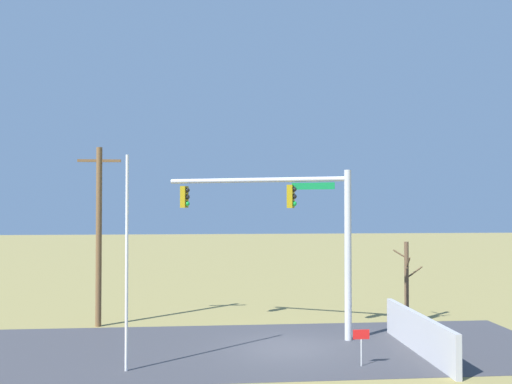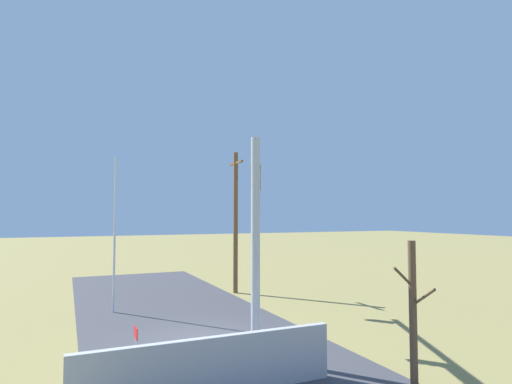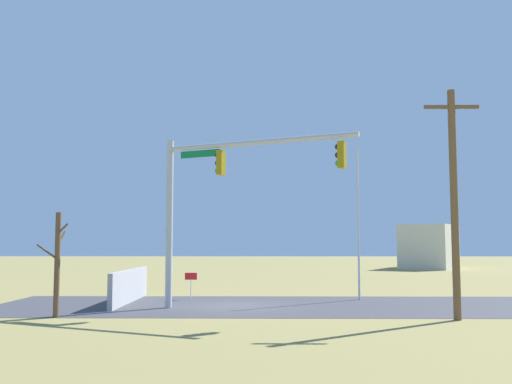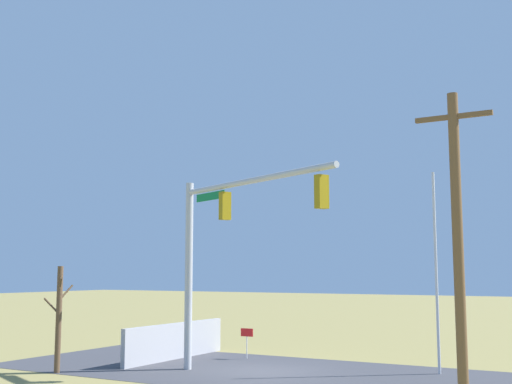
{
  "view_description": "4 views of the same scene",
  "coord_description": "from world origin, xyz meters",
  "px_view_note": "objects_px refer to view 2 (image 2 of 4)",
  "views": [
    {
      "loc": [
        -3.0,
        -20.69,
        5.41
      ],
      "look_at": [
        -1.0,
        2.08,
        5.93
      ],
      "focal_mm": 38.59,
      "sensor_mm": 36.0,
      "label": 1
    },
    {
      "loc": [
        14.48,
        -4.43,
        4.36
      ],
      "look_at": [
        -1.9,
        2.94,
        5.36
      ],
      "focal_mm": 29.51,
      "sensor_mm": 36.0,
      "label": 2
    },
    {
      "loc": [
        -1.25,
        24.2,
        2.66
      ],
      "look_at": [
        -0.97,
        3.03,
        4.49
      ],
      "focal_mm": 40.3,
      "sensor_mm": 36.0,
      "label": 3
    },
    {
      "loc": [
        -11.27,
        20.66,
        3.48
      ],
      "look_at": [
        -0.92,
        2.1,
        6.12
      ],
      "focal_mm": 45.53,
      "sensor_mm": 36.0,
      "label": 4
    }
  ],
  "objects_px": {
    "flagpole": "(115,234)",
    "utility_pole": "(236,219)",
    "bare_tree": "(413,310)",
    "open_sign": "(136,338)",
    "signal_mast": "(256,203)"
  },
  "relations": [
    {
      "from": "open_sign",
      "to": "flagpole",
      "type": "bearing_deg",
      "value": 178.88
    },
    {
      "from": "flagpole",
      "to": "utility_pole",
      "type": "distance_m",
      "value": 7.15
    },
    {
      "from": "bare_tree",
      "to": "open_sign",
      "type": "xyz_separation_m",
      "value": [
        -3.95,
        -6.41,
        -1.0
      ]
    },
    {
      "from": "signal_mast",
      "to": "utility_pole",
      "type": "height_order",
      "value": "utility_pole"
    },
    {
      "from": "utility_pole",
      "to": "open_sign",
      "type": "height_order",
      "value": "utility_pole"
    },
    {
      "from": "flagpole",
      "to": "utility_pole",
      "type": "height_order",
      "value": "utility_pole"
    },
    {
      "from": "utility_pole",
      "to": "open_sign",
      "type": "distance_m",
      "value": 12.56
    },
    {
      "from": "flagpole",
      "to": "signal_mast",
      "type": "bearing_deg",
      "value": 34.14
    },
    {
      "from": "bare_tree",
      "to": "signal_mast",
      "type": "bearing_deg",
      "value": -159.68
    },
    {
      "from": "utility_pole",
      "to": "signal_mast",
      "type": "bearing_deg",
      "value": -16.71
    },
    {
      "from": "flagpole",
      "to": "open_sign",
      "type": "relative_size",
      "value": 5.77
    },
    {
      "from": "signal_mast",
      "to": "open_sign",
      "type": "height_order",
      "value": "signal_mast"
    },
    {
      "from": "bare_tree",
      "to": "utility_pole",
      "type": "bearing_deg",
      "value": 177.89
    },
    {
      "from": "flagpole",
      "to": "bare_tree",
      "type": "height_order",
      "value": "flagpole"
    },
    {
      "from": "flagpole",
      "to": "utility_pole",
      "type": "xyz_separation_m",
      "value": [
        -2.21,
        6.77,
        0.63
      ]
    }
  ]
}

